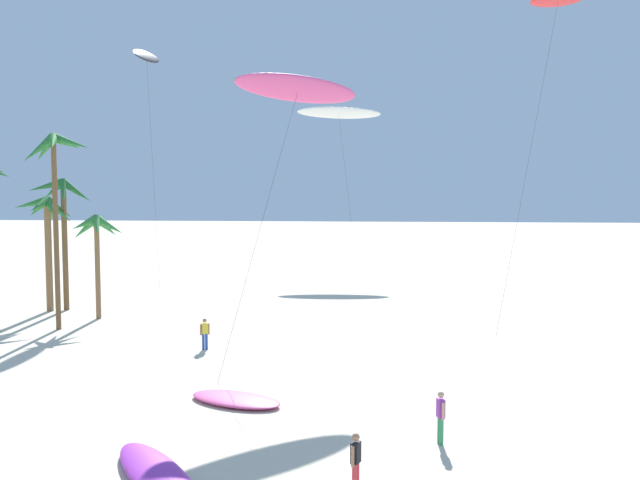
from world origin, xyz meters
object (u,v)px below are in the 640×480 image
at_px(flying_kite_1, 298,89).
at_px(person_foreground_walker, 356,461).
at_px(person_mid_field, 441,415).
at_px(palm_tree_3, 55,165).
at_px(flying_kite_0, 146,56).
at_px(flying_kite_3, 339,113).
at_px(grounded_kite_2, 236,399).
at_px(person_near_left, 205,333).
at_px(flying_kite_4, 558,0).
at_px(palm_tree_0, 63,204).
at_px(palm_tree_2, 47,220).
at_px(grounded_kite_0, 157,475).
at_px(palm_tree_4, 97,233).

relative_size(flying_kite_1, person_foreground_walker, 8.31).
bearing_deg(person_mid_field, palm_tree_3, 141.13).
distance_m(flying_kite_0, flying_kite_3, 21.77).
bearing_deg(flying_kite_1, grounded_kite_2, -96.94).
bearing_deg(person_near_left, person_foreground_walker, -63.11).
distance_m(flying_kite_4, person_foreground_walker, 31.68).
xyz_separation_m(flying_kite_0, grounded_kite_2, (12.48, -27.74, -18.00)).
bearing_deg(palm_tree_3, person_foreground_walker, -48.89).
height_order(palm_tree_3, flying_kite_3, flying_kite_3).
bearing_deg(palm_tree_0, flying_kite_4, -4.58).
bearing_deg(flying_kite_0, person_foreground_walker, -63.91).
xyz_separation_m(palm_tree_2, grounded_kite_0, (15.41, -25.51, -5.81)).
bearing_deg(grounded_kite_2, flying_kite_1, 83.06).
bearing_deg(person_mid_field, grounded_kite_2, 153.62).
bearing_deg(palm_tree_2, person_foreground_walker, -50.97).
bearing_deg(palm_tree_3, palm_tree_4, 74.04).
bearing_deg(flying_kite_1, grounded_kite_0, -96.42).
bearing_deg(flying_kite_4, flying_kite_1, -156.92).
height_order(palm_tree_4, person_foreground_walker, palm_tree_4).
distance_m(flying_kite_4, person_near_left, 27.16).
bearing_deg(flying_kite_4, person_mid_field, -112.18).
distance_m(flying_kite_0, grounded_kite_0, 41.04).
xyz_separation_m(palm_tree_2, palm_tree_4, (4.24, -2.31, -0.69)).
bearing_deg(person_mid_field, palm_tree_0, 135.32).
xyz_separation_m(grounded_kite_2, person_mid_field, (7.39, -3.66, 0.80)).
xyz_separation_m(flying_kite_0, grounded_kite_0, (11.76, -34.99, -17.93)).
xyz_separation_m(flying_kite_3, flying_kite_4, (14.16, -28.04, 3.41)).
xyz_separation_m(palm_tree_2, flying_kite_0, (3.65, 9.49, 12.12)).
xyz_separation_m(flying_kite_0, flying_kite_3, (13.84, 16.58, -2.74)).
relative_size(flying_kite_4, person_mid_field, 11.60).
bearing_deg(flying_kite_1, flying_kite_4, 23.08).
relative_size(palm_tree_2, person_mid_field, 4.41).
xyz_separation_m(palm_tree_4, person_near_left, (8.60, -7.54, -4.46)).
distance_m(palm_tree_0, flying_kite_1, 19.57).
relative_size(palm_tree_2, flying_kite_1, 0.54).
bearing_deg(person_mid_field, grounded_kite_0, -156.10).
distance_m(palm_tree_3, grounded_kite_0, 25.05).
height_order(flying_kite_0, grounded_kite_0, flying_kite_0).
relative_size(flying_kite_0, flying_kite_1, 1.37).
bearing_deg(flying_kite_1, flying_kite_0, 128.05).
bearing_deg(person_mid_field, flying_kite_4, 67.82).
distance_m(palm_tree_2, flying_kite_1, 20.44).
relative_size(palm_tree_0, palm_tree_3, 0.78).
distance_m(palm_tree_0, flying_kite_4, 33.05).
bearing_deg(flying_kite_4, palm_tree_3, -172.68).
height_order(palm_tree_4, flying_kite_0, flying_kite_0).
relative_size(grounded_kite_0, grounded_kite_2, 1.28).
relative_size(flying_kite_1, person_mid_field, 8.18).
bearing_deg(grounded_kite_2, grounded_kite_0, -95.68).
xyz_separation_m(palm_tree_2, grounded_kite_2, (16.14, -18.25, -5.88)).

